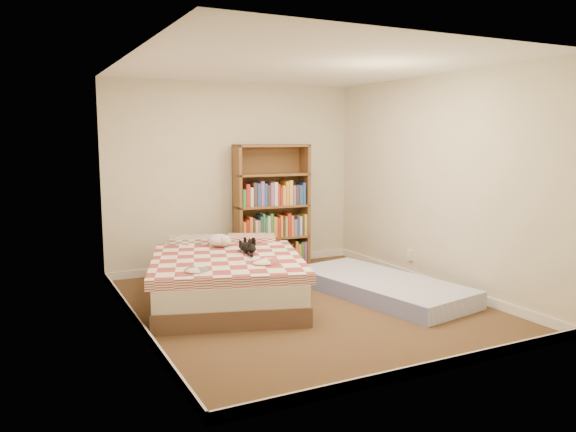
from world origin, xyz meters
name	(u,v)px	position (x,y,z in m)	size (l,w,h in m)	color
room	(304,194)	(0.00, 0.00, 1.20)	(3.51, 4.01, 2.51)	#4C3620
bed	(226,276)	(-0.67, 0.59, 0.26)	(2.06, 2.48, 0.57)	brown
bookshelf	(271,224)	(0.43, 1.77, 0.60)	(1.04, 0.42, 1.69)	brown
floor_mattress	(381,286)	(0.97, -0.04, 0.10)	(0.95, 2.11, 0.19)	#7E8BD2
black_cat	(247,247)	(-0.42, 0.57, 0.57)	(0.33, 0.58, 0.13)	black
white_dog	(221,240)	(-0.57, 1.00, 0.59)	(0.39, 0.40, 0.14)	white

